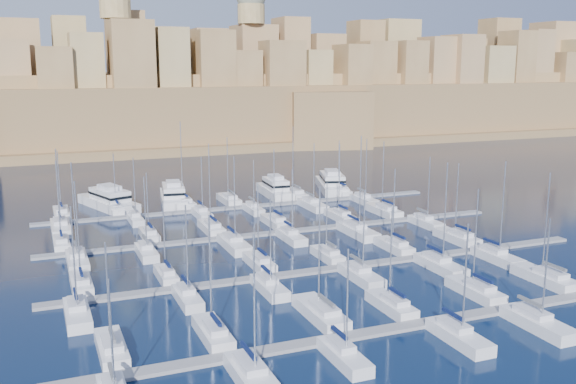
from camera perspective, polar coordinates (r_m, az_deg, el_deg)
name	(u,v)px	position (r m, az deg, el deg)	size (l,w,h in m)	color
ground	(308,248)	(104.90, 1.77, -4.95)	(600.00, 600.00, 0.00)	black
pontoon_near	(427,323)	(76.69, 12.24, -11.30)	(84.00, 2.00, 0.40)	slate
pontoon_mid_near	(341,268)	(94.47, 4.71, -6.71)	(84.00, 2.00, 0.40)	slate
pontoon_mid_far	(285,232)	(113.73, -0.26, -3.55)	(84.00, 2.00, 0.40)	slate
pontoon_far	(246,207)	(133.84, -3.75, -1.31)	(84.00, 2.00, 0.40)	slate
sailboat_0	(112,349)	(69.90, -15.41, -13.28)	(2.68, 8.93, 12.17)	silver
sailboat_1	(213,333)	(71.59, -6.68, -12.32)	(2.65, 8.84, 14.05)	silver
sailboat_2	(321,313)	(76.39, 2.94, -10.67)	(3.09, 10.30, 16.00)	silver
sailboat_3	(392,305)	(79.73, 9.19, -9.88)	(2.58, 8.61, 13.01)	silver
sailboat_4	(475,290)	(86.88, 16.32, -8.39)	(2.79, 9.30, 14.24)	silver
sailboat_5	(545,278)	(94.85, 21.91, -7.08)	(3.08, 10.28, 15.51)	silver
sailboat_7	(253,377)	(62.09, -3.13, -16.10)	(3.00, 10.00, 14.95)	silver
sailboat_8	(344,356)	(66.35, 4.99, -14.29)	(2.44, 8.13, 12.25)	silver
sailboat_9	(459,336)	(72.74, 14.93, -12.25)	(2.67, 8.89, 13.55)	silver
sailboat_10	(537,323)	(78.82, 21.29, -10.78)	(2.91, 9.70, 13.25)	silver
sailboat_12	(81,284)	(90.16, -17.90, -7.76)	(2.61, 8.69, 14.79)	silver
sailboat_13	(166,275)	(90.89, -10.77, -7.27)	(2.23, 7.44, 11.46)	silver
sailboat_14	(260,262)	(94.83, -2.54, -6.27)	(2.57, 8.57, 12.89)	silver
sailboat_15	(328,255)	(98.58, 3.55, -5.60)	(2.39, 7.98, 12.16)	silver
sailboat_16	(394,246)	(104.38, 9.44, -4.77)	(2.60, 8.65, 13.52)	silver
sailboat_17	(457,237)	(111.72, 14.80, -3.92)	(2.96, 9.86, 13.56)	silver
sailboat_18	(77,314)	(80.01, -18.22, -10.23)	(2.77, 9.22, 14.03)	silver
sailboat_19	(187,297)	(82.18, -8.93, -9.21)	(2.43, 8.09, 12.96)	silver
sailboat_20	(269,287)	(84.83, -1.67, -8.41)	(2.59, 8.62, 13.05)	silver
sailboat_21	(361,275)	(89.78, 6.48, -7.35)	(2.79, 9.30, 13.17)	silver
sailboat_22	(440,265)	(96.10, 13.36, -6.32)	(2.96, 9.86, 16.17)	silver
sailboat_23	(497,257)	(102.46, 18.06, -5.48)	(2.81, 9.37, 15.69)	silver
sailboat_24	(61,243)	(110.93, -19.49, -4.31)	(2.46, 8.19, 14.58)	silver
sailboat_25	(149,235)	(112.26, -12.23, -3.74)	(2.44, 8.14, 11.71)	silver
sailboat_26	(211,228)	(115.15, -6.82, -3.16)	(2.85, 9.51, 16.07)	silver
sailboat_27	(275,222)	(118.67, -1.14, -2.65)	(2.78, 9.28, 14.51)	silver
sailboat_28	(340,216)	(123.67, 4.64, -2.12)	(2.65, 8.84, 14.77)	silver
sailboat_29	(384,210)	(129.02, 8.50, -1.64)	(3.11, 10.35, 14.82)	silver
sailboat_30	(77,260)	(100.68, -18.23, -5.78)	(2.91, 9.71, 15.86)	silver
sailboat_31	(146,252)	(102.35, -12.47, -5.21)	(2.52, 8.39, 12.98)	silver
sailboat_32	(234,244)	(104.51, -4.81, -4.61)	(3.08, 10.25, 15.40)	silver
sailboat_33	(291,237)	(108.60, 0.26, -3.98)	(2.57, 8.57, 12.63)	silver
sailboat_34	(357,231)	(112.67, 6.19, -3.46)	(3.22, 10.73, 17.80)	silver
sailboat_35	(426,222)	(120.99, 12.13, -2.64)	(2.59, 8.63, 13.25)	silver
sailboat_36	(61,213)	(132.98, -19.49, -1.79)	(2.86, 9.53, 13.31)	silver
sailboat_37	(116,210)	(132.90, -15.01, -1.54)	(2.33, 7.77, 12.31)	silver
sailboat_38	(183,203)	(136.57, -9.28, -0.93)	(3.23, 10.76, 18.05)	silver
sailboat_39	(229,200)	(138.55, -5.27, -0.67)	(2.94, 9.80, 14.44)	silver
sailboat_40	(294,194)	(143.83, 0.53, -0.17)	(3.12, 10.39, 16.17)	silver
sailboat_41	(339,191)	(147.51, 4.60, 0.06)	(2.57, 8.57, 12.68)	silver
sailboat_42	(61,227)	(121.37, -19.55, -2.99)	(3.22, 10.75, 15.28)	silver
sailboat_43	(136,219)	(124.09, -13.40, -2.36)	(2.24, 7.46, 12.78)	silver
sailboat_44	(202,214)	(126.17, -7.66, -1.92)	(2.45, 8.15, 12.29)	silver
sailboat_45	(253,209)	(129.28, -3.11, -1.53)	(2.33, 7.78, 10.98)	silver
sailboat_46	(312,205)	(132.83, 2.18, -1.15)	(2.97, 9.91, 13.94)	silver
sailboat_47	(364,200)	(138.75, 6.79, -0.69)	(2.64, 8.81, 14.22)	silver
motor_yacht_a	(109,200)	(137.90, -15.63, -0.69)	(11.08, 18.89, 5.25)	silver
motor_yacht_b	(173,196)	(139.46, -10.15, -0.31)	(7.77, 17.76, 5.25)	silver
motor_yacht_c	(275,189)	(144.85, -1.17, 0.29)	(5.43, 15.42, 5.25)	silver
motor_yacht_d	(332,183)	(152.09, 3.91, 0.80)	(10.69, 19.17, 5.25)	silver
fortified_city	(143,104)	(251.13, -12.78, 7.67)	(460.00, 108.95, 59.52)	brown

